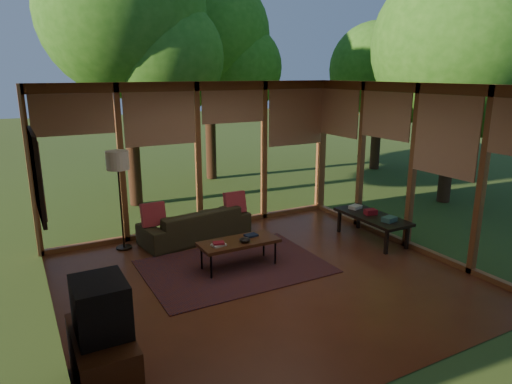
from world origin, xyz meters
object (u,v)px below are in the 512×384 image
media_cabinet (104,362)px  floor_lamp (118,166)px  sofa (195,224)px  coffee_table (239,243)px  television (101,307)px  side_console (372,218)px

media_cabinet → floor_lamp: size_ratio=0.61×
sofa → coffee_table: 1.45m
television → coffee_table: (2.30, 1.89, -0.46)m
media_cabinet → side_console: bearing=20.4°
sofa → floor_lamp: size_ratio=1.16×
floor_lamp → side_console: (3.91, -1.67, -1.00)m
media_cabinet → side_console: 5.20m
sofa → media_cabinet: (-2.18, -3.33, 0.02)m
television → side_console: size_ratio=0.39×
floor_lamp → side_console: bearing=-23.2°
television → media_cabinet: bearing=180.0°
sofa → media_cabinet: 3.98m
sofa → side_console: size_ratio=1.36×
coffee_table → television: bearing=-140.6°
coffee_table → side_console: side_console is taller
television → floor_lamp: (0.94, 3.48, 0.56)m
media_cabinet → floor_lamp: 3.78m
floor_lamp → side_console: size_ratio=1.18×
sofa → media_cabinet: bearing=48.5°
coffee_table → side_console: (2.55, -0.08, 0.02)m
television → coffee_table: size_ratio=0.46×
television → side_console: (4.85, 1.81, -0.44)m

